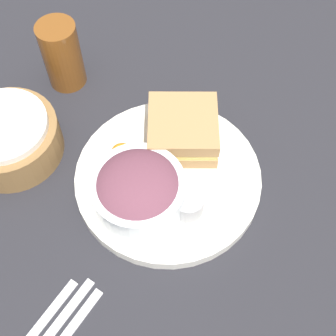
% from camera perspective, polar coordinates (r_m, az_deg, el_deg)
% --- Properties ---
extents(ground_plane, '(4.00, 4.00, 0.00)m').
position_cam_1_polar(ground_plane, '(0.72, 0.00, -1.65)').
color(ground_plane, '#232328').
extents(plate, '(0.28, 0.28, 0.02)m').
position_cam_1_polar(plate, '(0.71, 0.00, -1.25)').
color(plate, white).
rests_on(plate, ground_plane).
extents(sandwich, '(0.13, 0.13, 0.05)m').
position_cam_1_polar(sandwich, '(0.71, 1.98, 4.63)').
color(sandwich, '#A37A4C').
rests_on(sandwich, plate).
extents(salad_bowl, '(0.13, 0.13, 0.07)m').
position_cam_1_polar(salad_bowl, '(0.65, -3.66, -2.65)').
color(salad_bowl, white).
rests_on(salad_bowl, plate).
extents(dressing_cup, '(0.04, 0.04, 0.03)m').
position_cam_1_polar(dressing_cup, '(0.66, 2.48, -4.43)').
color(dressing_cup, '#99999E').
rests_on(dressing_cup, plate).
extents(orange_wedge, '(0.04, 0.04, 0.04)m').
position_cam_1_polar(orange_wedge, '(0.70, -5.60, 1.63)').
color(orange_wedge, orange).
rests_on(orange_wedge, plate).
extents(drink_glass, '(0.06, 0.06, 0.12)m').
position_cam_1_polar(drink_glass, '(0.81, -12.79, 13.30)').
color(drink_glass, brown).
rests_on(drink_glass, ground_plane).
extents(bread_basket, '(0.16, 0.16, 0.07)m').
position_cam_1_polar(bread_basket, '(0.76, -18.90, 3.53)').
color(bread_basket, olive).
rests_on(bread_basket, ground_plane).
extents(spoon, '(0.16, 0.05, 0.01)m').
position_cam_1_polar(spoon, '(0.66, -16.02, -18.75)').
color(spoon, silver).
rests_on(spoon, ground_plane).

